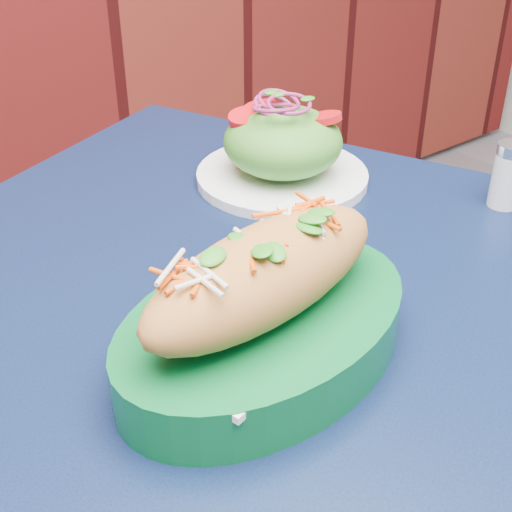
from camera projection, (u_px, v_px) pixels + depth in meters
cafe_table at (259, 402)px, 0.65m from camera, size 1.05×1.05×0.75m
banh_mi_basket at (265, 309)px, 0.55m from camera, size 0.29×0.21×0.12m
salad_plate at (283, 149)px, 0.83m from camera, size 0.20×0.20×0.11m
salt_shaker at (508, 175)px, 0.78m from camera, size 0.03×0.03×0.07m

